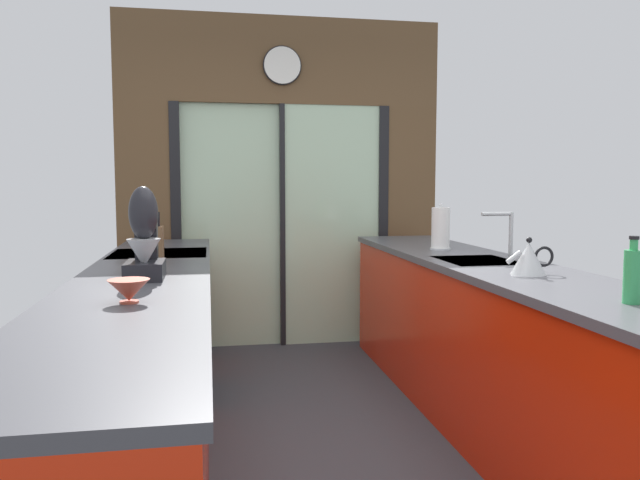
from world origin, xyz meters
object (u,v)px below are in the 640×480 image
object	(u,v)px
oven_range	(161,326)
paper_towel_roll	(441,229)
knife_block	(156,244)
kettle	(529,258)
soap_bottle	(633,275)
mixing_bowl	(129,290)
stand_mixer	(144,243)

from	to	relation	value
oven_range	paper_towel_roll	world-z (taller)	paper_towel_roll
knife_block	kettle	world-z (taller)	knife_block
soap_bottle	knife_block	bearing A→B (deg)	139.87
kettle	soap_bottle	bearing A→B (deg)	-90.13
paper_towel_roll	oven_range	bearing A→B (deg)	175.86
soap_bottle	paper_towel_roll	world-z (taller)	paper_towel_roll
knife_block	soap_bottle	world-z (taller)	knife_block
mixing_bowl	stand_mixer	size ratio (longest dim) A/B	0.36
kettle	oven_range	bearing A→B (deg)	144.93
oven_range	stand_mixer	world-z (taller)	stand_mixer
oven_range	mixing_bowl	world-z (taller)	mixing_bowl
oven_range	mixing_bowl	size ratio (longest dim) A/B	6.13
mixing_bowl	soap_bottle	distance (m)	1.81
oven_range	kettle	distance (m)	2.27
knife_block	stand_mixer	size ratio (longest dim) A/B	0.66
knife_block	soap_bottle	distance (m)	2.33
knife_block	kettle	size ratio (longest dim) A/B	1.14
oven_range	soap_bottle	size ratio (longest dim) A/B	3.76
knife_block	stand_mixer	xyz separation A→B (m)	(-0.00, -0.58, 0.06)
stand_mixer	paper_towel_roll	xyz separation A→B (m)	(1.78, 0.95, -0.02)
stand_mixer	kettle	world-z (taller)	stand_mixer
knife_block	soap_bottle	xyz separation A→B (m)	(1.78, -1.50, 0.00)
mixing_bowl	paper_towel_roll	distance (m)	2.35
paper_towel_roll	stand_mixer	bearing A→B (deg)	-152.01
paper_towel_roll	kettle	bearing A→B (deg)	-89.91
knife_block	stand_mixer	bearing A→B (deg)	-90.00
oven_range	stand_mixer	xyz separation A→B (m)	(0.02, -1.08, 0.63)
mixing_bowl	oven_range	bearing A→B (deg)	90.64
mixing_bowl	stand_mixer	distance (m)	0.59
oven_range	stand_mixer	size ratio (longest dim) A/B	2.19
knife_block	stand_mixer	distance (m)	0.59
oven_range	knife_block	bearing A→B (deg)	-87.85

